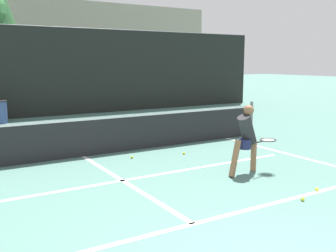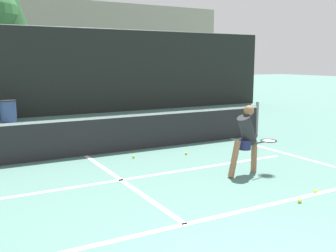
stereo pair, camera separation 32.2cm
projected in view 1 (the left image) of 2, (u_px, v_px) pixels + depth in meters
The scene contains 11 objects.
court_baseline_near at pixel (193, 224), 5.64m from camera, with size 11.00×0.10×0.01m, color white.
court_service_line at pixel (122, 181), 7.69m from camera, with size 8.25×0.10×0.01m, color white.
court_center_mark at pixel (124, 181), 7.64m from camera, with size 0.10×4.73×0.01m, color white.
court_sideline_right at pixel (286, 153), 9.94m from camera, with size 0.10×5.73×0.01m, color white.
net at pixel (82, 136), 9.55m from camera, with size 11.09×0.09×1.07m.
fence_back at pixel (18, 72), 15.81m from camera, with size 24.00×0.06×3.74m.
player_practicing at pixel (247, 136), 8.09m from camera, with size 1.20×0.49×1.43m.
tennis_ball_scattered_1 at pixel (317, 189), 7.06m from camera, with size 0.07×0.07×0.07m, color #D1E033.
tennis_ball_scattered_2 at pixel (184, 153), 9.84m from camera, with size 0.07×0.07×0.07m, color #D1E033.
tennis_ball_scattered_3 at pixel (303, 199), 6.57m from camera, with size 0.07×0.07×0.07m, color #D1E033.
tennis_ball_scattered_4 at pixel (132, 157), 9.45m from camera, with size 0.07×0.07×0.07m, color #D1E033.
Camera 1 is at (-3.07, -2.67, 2.31)m, focal length 42.00 mm.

